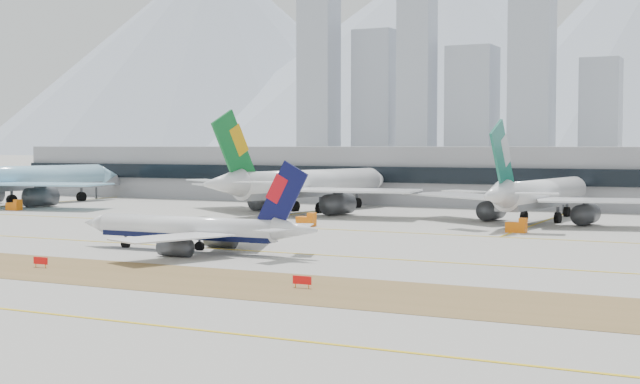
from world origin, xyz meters
The scene contains 13 objects.
ground centered at (0.00, 0.00, 0.00)m, with size 3000.00×3000.00×0.00m, color #9B9991.
apron_markings centered at (0.00, -53.95, 0.02)m, with size 360.00×122.22×0.06m.
taxiing_airliner centered at (-10.01, -9.54, 3.24)m, with size 39.95×34.82×13.46m.
widebody_korean centered at (-108.13, 55.00, 6.36)m, with size 66.15×65.48×23.91m.
widebody_eva centered at (-30.33, 64.92, 6.15)m, with size 63.02×62.81×23.12m.
widebody_cathay centered at (23.90, 61.54, 5.40)m, with size 56.51×55.71×20.30m.
terminal centered at (0.00, 114.84, 7.50)m, with size 280.00×43.10×15.00m.
hold_sign_left centered at (-18.08, -32.00, 0.88)m, with size 2.20×0.15×1.35m.
hold_sign_right centered at (18.78, -32.00, 0.88)m, with size 2.20×0.15×1.35m.
gse_b centered at (-14.07, 34.10, 1.05)m, with size 3.55×2.00×2.60m.
gse_c centered at (24.88, 39.20, 1.05)m, with size 3.55×2.00×2.60m.
gse_a centered at (-94.99, 40.75, 1.05)m, with size 3.55×2.00×2.60m.
city_skyline centered at (-106.76, 453.42, 49.80)m, with size 342.00×49.80×140.00m.
Camera 1 is at (62.03, -116.36, 15.33)m, focal length 50.00 mm.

